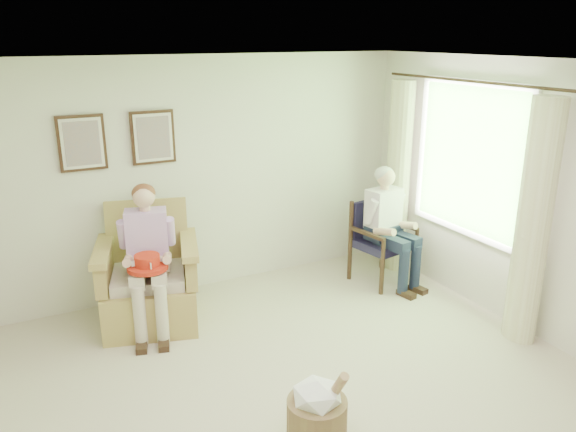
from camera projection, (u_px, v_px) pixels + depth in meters
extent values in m
plane|color=#C3B29C|center=(321.00, 423.00, 4.23)|extent=(5.50, 5.50, 0.00)
cube|color=silver|center=(196.00, 177.00, 6.15)|extent=(5.00, 0.04, 2.60)
cube|color=silver|center=(570.00, 213.00, 4.92)|extent=(0.04, 5.50, 2.60)
cube|color=white|center=(329.00, 67.00, 3.43)|extent=(5.00, 5.50, 0.02)
cube|color=#2D6B23|center=(470.00, 159.00, 5.85)|extent=(0.02, 1.40, 1.50)
cube|color=white|center=(477.00, 83.00, 5.60)|extent=(0.04, 1.52, 0.06)
cube|color=white|center=(462.00, 230.00, 6.08)|extent=(0.04, 1.52, 0.06)
cylinder|color=#382114|center=(470.00, 81.00, 5.55)|extent=(0.03, 2.50, 0.03)
cylinder|color=beige|center=(533.00, 225.00, 5.08)|extent=(0.34, 0.34, 2.30)
cylinder|color=beige|center=(398.00, 178.00, 6.74)|extent=(0.34, 0.34, 2.30)
cube|color=#382114|center=(82.00, 143.00, 5.48)|extent=(0.45, 0.03, 0.55)
cube|color=silver|center=(82.00, 143.00, 5.46)|extent=(0.39, 0.01, 0.49)
cube|color=tan|center=(82.00, 144.00, 5.45)|extent=(0.33, 0.01, 0.43)
cube|color=#382114|center=(153.00, 137.00, 5.78)|extent=(0.45, 0.03, 0.55)
cube|color=silver|center=(154.00, 138.00, 5.77)|extent=(0.39, 0.01, 0.49)
cube|color=tan|center=(154.00, 138.00, 5.76)|extent=(0.33, 0.01, 0.43)
cube|color=#A8924F|center=(151.00, 301.00, 5.65)|extent=(0.89, 0.86, 0.46)
cube|color=beige|center=(150.00, 276.00, 5.53)|extent=(0.69, 0.66, 0.11)
cube|color=#A8924F|center=(138.00, 233.00, 5.77)|extent=(0.82, 0.25, 0.69)
cube|color=#A8924F|center=(105.00, 271.00, 5.34)|extent=(0.11, 0.80, 0.33)
cube|color=#A8924F|center=(188.00, 256.00, 5.70)|extent=(0.11, 0.80, 0.33)
cylinder|color=black|center=(376.00, 277.00, 6.29)|extent=(0.05, 0.05, 0.41)
cylinder|color=black|center=(415.00, 268.00, 6.53)|extent=(0.05, 0.05, 0.41)
cylinder|color=black|center=(350.00, 261.00, 6.73)|extent=(0.05, 0.05, 0.41)
cylinder|color=black|center=(388.00, 253.00, 6.97)|extent=(0.05, 0.05, 0.41)
cube|color=#1B1734|center=(383.00, 244.00, 6.55)|extent=(0.54, 0.52, 0.09)
cube|color=#1B1734|center=(371.00, 218.00, 6.69)|extent=(0.50, 0.07, 0.46)
cube|color=beige|center=(148.00, 261.00, 5.48)|extent=(0.40, 0.26, 0.16)
cube|color=#D39FE2|center=(146.00, 233.00, 5.41)|extent=(0.39, 0.24, 0.46)
sphere|color=#DDAD8E|center=(143.00, 197.00, 5.28)|extent=(0.21, 0.21, 0.21)
ellipsoid|color=brown|center=(142.00, 193.00, 5.30)|extent=(0.22, 0.22, 0.18)
cube|color=beige|center=(144.00, 276.00, 5.26)|extent=(0.14, 0.44, 0.13)
cube|color=beige|center=(165.00, 272.00, 5.35)|extent=(0.14, 0.44, 0.13)
cylinder|color=beige|center=(152.00, 314.00, 5.19)|extent=(0.12, 0.12, 0.59)
cylinder|color=beige|center=(173.00, 310.00, 5.28)|extent=(0.12, 0.12, 0.59)
cube|color=#192037|center=(384.00, 232.00, 6.50)|extent=(0.40, 0.26, 0.16)
cube|color=white|center=(384.00, 208.00, 6.43)|extent=(0.39, 0.24, 0.46)
sphere|color=#DDAD8E|center=(386.00, 177.00, 6.31)|extent=(0.21, 0.21, 0.21)
ellipsoid|color=#B7B2AD|center=(385.00, 174.00, 6.33)|extent=(0.22, 0.22, 0.18)
cube|color=#192037|center=(388.00, 243.00, 6.29)|extent=(0.14, 0.44, 0.13)
cube|color=#192037|center=(402.00, 240.00, 6.38)|extent=(0.14, 0.44, 0.13)
cylinder|color=#192037|center=(398.00, 272.00, 6.21)|extent=(0.12, 0.12, 0.51)
cylinder|color=#192037|center=(412.00, 269.00, 6.29)|extent=(0.12, 0.12, 0.51)
cylinder|color=#B52412|center=(148.00, 267.00, 5.20)|extent=(0.38, 0.38, 0.04)
cylinder|color=#B52412|center=(147.00, 261.00, 5.18)|extent=(0.23, 0.23, 0.12)
cube|color=white|center=(160.00, 259.00, 5.24)|extent=(0.04, 0.01, 0.05)
cube|color=white|center=(144.00, 257.00, 5.29)|extent=(0.01, 0.04, 0.05)
cube|color=white|center=(134.00, 263.00, 5.13)|extent=(0.04, 0.01, 0.05)
cube|color=white|center=(151.00, 266.00, 5.08)|extent=(0.01, 0.04, 0.05)
cylinder|color=#A18857|center=(317.00, 421.00, 4.00)|extent=(0.55, 0.55, 0.34)
ellipsoid|color=white|center=(317.00, 395.00, 3.93)|extent=(0.39, 0.39, 0.23)
cylinder|color=#A57F56|center=(333.00, 395.00, 3.93)|extent=(0.17, 0.31, 0.50)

